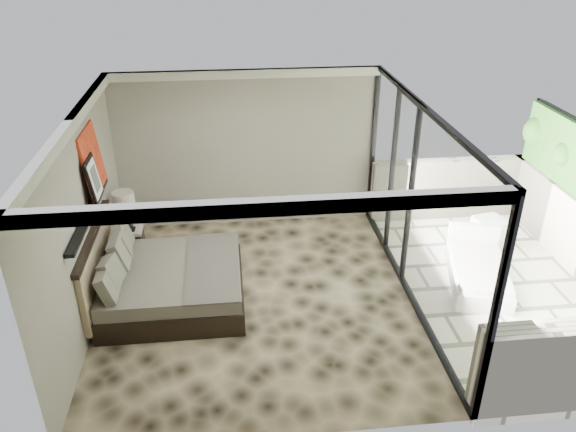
{
  "coord_description": "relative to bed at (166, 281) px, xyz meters",
  "views": [
    {
      "loc": [
        -0.29,
        -6.72,
        4.86
      ],
      "look_at": [
        0.5,
        0.4,
        1.15
      ],
      "focal_mm": 35.0,
      "sensor_mm": 36.0,
      "label": 1
    }
  ],
  "objects": [
    {
      "name": "terrace_slab",
      "position": [
        5.05,
        -0.14,
        -0.39
      ],
      "size": [
        3.0,
        5.0,
        0.12
      ],
      "primitive_type": "cube",
      "color": "beige",
      "rests_on": "ground"
    },
    {
      "name": "picture_ledge",
      "position": [
        -0.88,
        -0.04,
        1.17
      ],
      "size": [
        0.12,
        2.2,
        0.05
      ],
      "primitive_type": "cube",
      "color": "black",
      "rests_on": "left_wall"
    },
    {
      "name": "back_wall",
      "position": [
        1.3,
        2.35,
        1.07
      ],
      "size": [
        4.5,
        0.02,
        2.8
      ],
      "primitive_type": "cube",
      "color": "gray",
      "rests_on": "floor"
    },
    {
      "name": "framed_print",
      "position": [
        -0.84,
        0.35,
        1.49
      ],
      "size": [
        0.11,
        0.5,
        0.6
      ],
      "primitive_type": "cube",
      "rotation": [
        0.0,
        -0.14,
        0.0
      ],
      "color": "black",
      "rests_on": "picture_ledge"
    },
    {
      "name": "ceiling",
      "position": [
        1.3,
        -0.14,
        2.46
      ],
      "size": [
        4.5,
        5.0,
        0.02
      ],
      "primitive_type": "cube",
      "color": "silver",
      "rests_on": "back_wall"
    },
    {
      "name": "lounger",
      "position": [
        4.67,
        -0.02,
        -0.14
      ],
      "size": [
        1.18,
        1.75,
        0.63
      ],
      "rotation": [
        0.0,
        0.0,
        -0.26
      ],
      "color": "silver",
      "rests_on": "terrace_slab"
    },
    {
      "name": "ottoman",
      "position": [
        5.33,
        1.08,
        -0.1
      ],
      "size": [
        0.54,
        0.54,
        0.46
      ],
      "primitive_type": "cube",
      "rotation": [
        0.0,
        0.0,
        0.19
      ],
      "color": "silver",
      "rests_on": "terrace_slab"
    },
    {
      "name": "left_wall",
      "position": [
        -0.94,
        -0.14,
        1.07
      ],
      "size": [
        0.02,
        5.0,
        2.8
      ],
      "primitive_type": "cube",
      "color": "gray",
      "rests_on": "floor"
    },
    {
      "name": "bed",
      "position": [
        0.0,
        0.0,
        0.0
      ],
      "size": [
        2.04,
        1.97,
        1.12
      ],
      "color": "black",
      "rests_on": "floor"
    },
    {
      "name": "table_lamp",
      "position": [
        -0.7,
        1.35,
        0.59
      ],
      "size": [
        0.34,
        0.34,
        0.63
      ],
      "color": "black",
      "rests_on": "nightstand"
    },
    {
      "name": "nightstand",
      "position": [
        -0.7,
        1.36,
        -0.1
      ],
      "size": [
        0.59,
        0.59,
        0.47
      ],
      "primitive_type": "cube",
      "rotation": [
        0.0,
        0.0,
        -0.32
      ],
      "color": "black",
      "rests_on": "floor"
    },
    {
      "name": "floor",
      "position": [
        1.3,
        -0.14,
        -0.33
      ],
      "size": [
        5.0,
        5.0,
        0.0
      ],
      "primitive_type": "plane",
      "color": "black",
      "rests_on": "ground"
    },
    {
      "name": "abstract_canvas",
      "position": [
        -0.9,
        0.65,
        1.64
      ],
      "size": [
        0.13,
        0.9,
        0.9
      ],
      "primitive_type": "cube",
      "rotation": [
        0.0,
        -0.1,
        0.0
      ],
      "color": "#A94C0E",
      "rests_on": "picture_ledge"
    },
    {
      "name": "glass_wall",
      "position": [
        3.55,
        -0.14,
        1.07
      ],
      "size": [
        0.08,
        5.0,
        2.8
      ],
      "primitive_type": "cube",
      "color": "white",
      "rests_on": "floor"
    }
  ]
}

